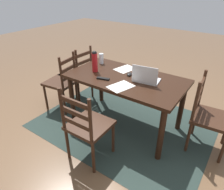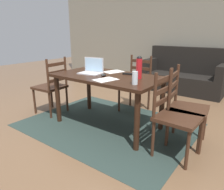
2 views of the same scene
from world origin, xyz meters
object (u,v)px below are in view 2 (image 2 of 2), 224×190
object	(u,v)px
chair_left_near	(51,87)
laptop	(92,69)
computer_mouse	(104,75)
couch	(184,76)
chair_right_far	(185,108)
dining_table	(108,82)
tv_remote	(129,74)
chair_right_near	(175,116)
water_bottle	(139,67)
chair_far_head	(136,85)
drinking_glass	(135,78)

from	to	relation	value
chair_left_near	laptop	bearing A→B (deg)	10.68
computer_mouse	couch	bearing A→B (deg)	71.75
laptop	chair_right_far	bearing A→B (deg)	7.83
dining_table	tv_remote	bearing A→B (deg)	47.18
dining_table	chair_right_near	size ratio (longest dim) A/B	1.62
laptop	computer_mouse	world-z (taller)	laptop
laptop	water_bottle	size ratio (longest dim) A/B	1.18
dining_table	computer_mouse	distance (m)	0.14
chair_far_head	computer_mouse	xyz separation A→B (m)	(-0.01, -0.88, 0.31)
chair_far_head	water_bottle	world-z (taller)	water_bottle
laptop	computer_mouse	distance (m)	0.28
couch	drinking_glass	world-z (taller)	couch
computer_mouse	chair_right_near	bearing A→B (deg)	-17.60
drinking_glass	computer_mouse	bearing A→B (deg)	165.98
chair_far_head	computer_mouse	size ratio (longest dim) A/B	9.50
chair_right_far	water_bottle	xyz separation A→B (m)	(-0.61, -0.09, 0.45)
chair_far_head	laptop	xyz separation A→B (m)	(-0.27, -0.82, 0.35)
chair_right_far	chair_far_head	bearing A→B (deg)	149.20
water_bottle	drinking_glass	world-z (taller)	water_bottle
tv_remote	chair_far_head	bearing A→B (deg)	4.55
chair_left_near	chair_right_far	xyz separation A→B (m)	(2.12, 0.33, 0.00)
chair_far_head	drinking_glass	xyz separation A→B (m)	(0.58, -1.02, 0.37)
dining_table	chair_far_head	xyz separation A→B (m)	(-0.00, 0.80, -0.19)
chair_left_near	tv_remote	xyz separation A→B (m)	(1.27, 0.39, 0.30)
chair_left_near	computer_mouse	distance (m)	1.10
tv_remote	couch	bearing A→B (deg)	-16.28
dining_table	chair_left_near	size ratio (longest dim) A/B	1.62
chair_right_far	laptop	world-z (taller)	laptop
computer_mouse	chair_right_far	bearing A→B (deg)	0.06
chair_left_near	chair_far_head	bearing A→B (deg)	42.30
laptop	drinking_glass	size ratio (longest dim) A/B	2.28
chair_far_head	laptop	bearing A→B (deg)	-108.61
chair_far_head	couch	xyz separation A→B (m)	(0.25, 1.78, -0.11)
chair_right_far	dining_table	bearing A→B (deg)	-171.18
dining_table	tv_remote	size ratio (longest dim) A/B	9.06
water_bottle	drinking_glass	xyz separation A→B (m)	(0.12, -0.30, -0.08)
chair_far_head	couch	size ratio (longest dim) A/B	0.53
chair_right_far	water_bottle	world-z (taller)	water_bottle
chair_right_far	drinking_glass	xyz separation A→B (m)	(-0.48, -0.39, 0.37)
dining_table	couch	bearing A→B (deg)	84.54
chair_left_near	chair_far_head	xyz separation A→B (m)	(1.06, 0.96, 0.00)
drinking_glass	computer_mouse	xyz separation A→B (m)	(-0.58, 0.15, -0.06)
dining_table	chair_right_far	bearing A→B (deg)	8.82
laptop	water_bottle	distance (m)	0.74
chair_right_far	chair_left_near	bearing A→B (deg)	-171.11
chair_right_near	chair_far_head	world-z (taller)	same
drinking_glass	computer_mouse	world-z (taller)	drinking_glass
laptop	tv_remote	distance (m)	0.54
laptop	computer_mouse	xyz separation A→B (m)	(0.27, -0.06, -0.04)
chair_right_near	chair_far_head	xyz separation A→B (m)	(-1.06, 0.96, 0.00)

